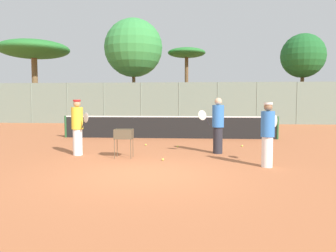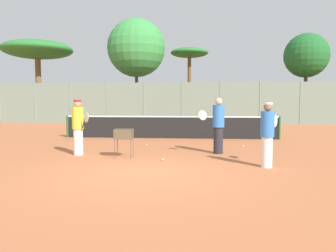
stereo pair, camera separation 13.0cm
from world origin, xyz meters
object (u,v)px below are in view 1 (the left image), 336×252
object	(u,v)px
tennis_net	(169,127)
parked_car	(118,114)
ball_cart	(123,136)
player_red_cap	(268,134)
player_white_outfit	(218,125)
player_yellow_shirt	(78,127)

from	to	relation	value
tennis_net	parked_car	xyz separation A→B (m)	(-5.43, 12.69, 0.10)
ball_cart	parked_car	size ratio (longest dim) A/B	0.21
tennis_net	player_red_cap	world-z (taller)	player_red_cap
player_white_outfit	player_red_cap	size ratio (longest dim) A/B	1.09
tennis_net	player_white_outfit	distance (m)	4.91
tennis_net	parked_car	world-z (taller)	parked_car
player_yellow_shirt	ball_cart	distance (m)	1.68
tennis_net	player_red_cap	size ratio (longest dim) A/B	5.94
parked_car	tennis_net	bearing A→B (deg)	-66.83
player_red_cap	ball_cart	bearing A→B (deg)	109.30
ball_cart	player_white_outfit	bearing A→B (deg)	20.33
tennis_net	player_yellow_shirt	size ratio (longest dim) A/B	5.66
player_yellow_shirt	ball_cart	size ratio (longest dim) A/B	2.02
player_white_outfit	player_red_cap	xyz separation A→B (m)	(1.16, -2.23, -0.07)
player_white_outfit	parked_car	world-z (taller)	player_white_outfit
player_yellow_shirt	ball_cart	xyz separation A→B (m)	(1.61, -0.39, -0.27)
player_red_cap	ball_cart	xyz separation A→B (m)	(-4.16, 1.12, -0.23)
player_yellow_shirt	parked_car	size ratio (longest dim) A/B	0.43
player_red_cap	parked_car	size ratio (longest dim) A/B	0.41
player_yellow_shirt	parked_car	world-z (taller)	player_yellow_shirt
player_white_outfit	player_yellow_shirt	size ratio (longest dim) A/B	1.04
ball_cart	player_yellow_shirt	bearing A→B (deg)	166.28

